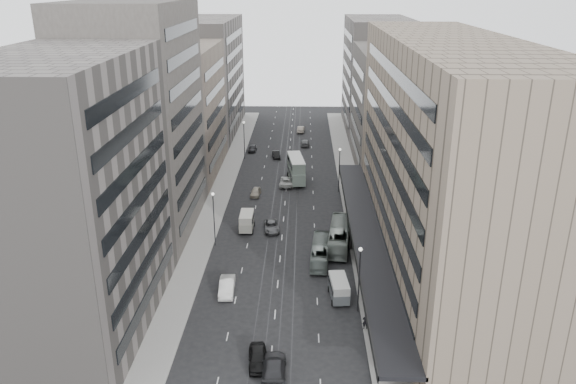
# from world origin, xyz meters

# --- Properties ---
(ground) EXTENTS (220.00, 220.00, 0.00)m
(ground) POSITION_xyz_m (0.00, 0.00, 0.00)
(ground) COLOR black
(ground) RESTS_ON ground
(sidewalk_right) EXTENTS (4.00, 125.00, 0.15)m
(sidewalk_right) POSITION_xyz_m (12.00, 37.50, 0.07)
(sidewalk_right) COLOR gray
(sidewalk_right) RESTS_ON ground
(sidewalk_left) EXTENTS (4.00, 125.00, 0.15)m
(sidewalk_left) POSITION_xyz_m (-12.00, 37.50, 0.07)
(sidewalk_left) COLOR gray
(sidewalk_left) RESTS_ON ground
(department_store) EXTENTS (19.20, 60.00, 30.00)m
(department_store) POSITION_xyz_m (21.45, 8.00, 14.95)
(department_store) COLOR #796959
(department_store) RESTS_ON ground
(building_right_mid) EXTENTS (15.00, 28.00, 24.00)m
(building_right_mid) POSITION_xyz_m (21.50, 52.00, 12.00)
(building_right_mid) COLOR #443F3B
(building_right_mid) RESTS_ON ground
(building_right_far) EXTENTS (15.00, 32.00, 28.00)m
(building_right_far) POSITION_xyz_m (21.50, 82.00, 14.00)
(building_right_far) COLOR slate
(building_right_far) RESTS_ON ground
(building_left_a) EXTENTS (15.00, 28.00, 30.00)m
(building_left_a) POSITION_xyz_m (-21.50, -8.00, 15.00)
(building_left_a) COLOR slate
(building_left_a) RESTS_ON ground
(building_left_b) EXTENTS (15.00, 26.00, 34.00)m
(building_left_b) POSITION_xyz_m (-21.50, 19.00, 17.00)
(building_left_b) COLOR #443F3B
(building_left_b) RESTS_ON ground
(building_left_c) EXTENTS (15.00, 28.00, 25.00)m
(building_left_c) POSITION_xyz_m (-21.50, 46.00, 12.50)
(building_left_c) COLOR #766A5B
(building_left_c) RESTS_ON ground
(building_left_d) EXTENTS (15.00, 38.00, 28.00)m
(building_left_d) POSITION_xyz_m (-21.50, 79.00, 14.00)
(building_left_d) COLOR slate
(building_left_d) RESTS_ON ground
(lamp_right_near) EXTENTS (0.44, 0.44, 8.32)m
(lamp_right_near) POSITION_xyz_m (9.70, -5.00, 5.20)
(lamp_right_near) COLOR #262628
(lamp_right_near) RESTS_ON ground
(lamp_right_far) EXTENTS (0.44, 0.44, 8.32)m
(lamp_right_far) POSITION_xyz_m (9.70, 35.00, 5.20)
(lamp_right_far) COLOR #262628
(lamp_right_far) RESTS_ON ground
(lamp_left_near) EXTENTS (0.44, 0.44, 8.32)m
(lamp_left_near) POSITION_xyz_m (-9.70, 12.00, 5.20)
(lamp_left_near) COLOR #262628
(lamp_left_near) RESTS_ON ground
(lamp_left_far) EXTENTS (0.44, 0.44, 8.32)m
(lamp_left_far) POSITION_xyz_m (-9.70, 55.00, 5.20)
(lamp_left_far) COLOR #262628
(lamp_left_far) RESTS_ON ground
(bus_near) EXTENTS (3.00, 9.84, 2.70)m
(bus_near) POSITION_xyz_m (5.60, 7.65, 1.35)
(bus_near) COLOR gray
(bus_near) RESTS_ON ground
(bus_far) EXTENTS (4.07, 12.03, 3.28)m
(bus_far) POSITION_xyz_m (8.50, 12.33, 1.64)
(bus_far) COLOR gray
(bus_far) RESTS_ON ground
(double_decker) EXTENTS (3.75, 9.22, 4.90)m
(double_decker) POSITION_xyz_m (1.77, 40.39, 2.65)
(double_decker) COLOR gray
(double_decker) RESTS_ON ground
(vw_microbus) EXTENTS (2.57, 4.99, 2.60)m
(vw_microbus) POSITION_xyz_m (7.63, -2.18, 1.45)
(vw_microbus) COLOR #505557
(vw_microbus) RESTS_ON ground
(panel_van) EXTENTS (2.24, 4.48, 2.81)m
(panel_van) POSITION_xyz_m (-5.59, 17.62, 1.55)
(panel_van) COLOR #B7B6A5
(panel_van) RESTS_ON ground
(sedan_0) EXTENTS (2.29, 4.83, 1.59)m
(sedan_0) POSITION_xyz_m (-1.29, -15.15, 0.80)
(sedan_0) COLOR black
(sedan_0) RESTS_ON ground
(sedan_1) EXTENTS (2.06, 5.23, 1.69)m
(sedan_1) POSITION_xyz_m (-6.24, -1.25, 0.85)
(sedan_1) COLOR white
(sedan_1) RESTS_ON ground
(sedan_2) EXTENTS (2.86, 5.12, 1.35)m
(sedan_2) POSITION_xyz_m (-1.72, 17.50, 0.68)
(sedan_2) COLOR #545456
(sedan_2) RESTS_ON ground
(sedan_3) EXTENTS (2.50, 5.98, 1.72)m
(sedan_3) POSITION_xyz_m (0.45, -16.81, 0.86)
(sedan_3) COLOR black
(sedan_3) RESTS_ON ground
(sedan_4) EXTENTS (1.88, 4.15, 1.38)m
(sedan_4) POSITION_xyz_m (-5.43, 32.55, 0.69)
(sedan_4) COLOR #AEA490
(sedan_4) RESTS_ON ground
(sedan_5) EXTENTS (2.04, 4.46, 1.42)m
(sedan_5) POSITION_xyz_m (-2.85, 56.01, 0.71)
(sedan_5) COLOR black
(sedan_5) RESTS_ON ground
(sedan_6) EXTENTS (2.77, 5.72, 1.57)m
(sedan_6) POSITION_xyz_m (0.06, 38.28, 0.78)
(sedan_6) COLOR #B6B6B1
(sedan_6) RESTS_ON ground
(sedan_7) EXTENTS (2.00, 4.84, 1.40)m
(sedan_7) POSITION_xyz_m (3.52, 65.82, 0.70)
(sedan_7) COLOR #545457
(sedan_7) RESTS_ON ground
(sedan_8) EXTENTS (1.92, 4.38, 1.47)m
(sedan_8) POSITION_xyz_m (-8.50, 60.68, 0.73)
(sedan_8) COLOR #27272A
(sedan_8) RESTS_ON ground
(sedan_9) EXTENTS (2.06, 4.94, 1.59)m
(sedan_9) POSITION_xyz_m (2.47, 78.33, 0.79)
(sedan_9) COLOR #9F9284
(sedan_9) RESTS_ON ground
(pedestrian) EXTENTS (0.73, 0.52, 1.91)m
(pedestrian) POSITION_xyz_m (10.20, -8.80, 1.11)
(pedestrian) COLOR black
(pedestrian) RESTS_ON sidewalk_right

